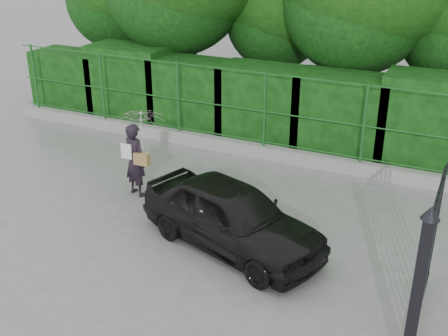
% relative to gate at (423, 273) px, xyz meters
% --- Properties ---
extents(ground, '(80.00, 80.00, 0.00)m').
position_rel_gate_xyz_m(ground, '(-4.60, 0.72, -1.19)').
color(ground, gray).
extents(kerb, '(14.00, 0.25, 0.30)m').
position_rel_gate_xyz_m(kerb, '(-4.60, 5.22, -1.04)').
color(kerb, '#9E9E99').
rests_on(kerb, ground).
extents(fence, '(14.13, 0.06, 1.80)m').
position_rel_gate_xyz_m(fence, '(-4.38, 5.22, 0.01)').
color(fence, '#1D5B21').
rests_on(fence, kerb).
extents(hedge, '(14.20, 1.20, 2.17)m').
position_rel_gate_xyz_m(hedge, '(-4.45, 6.22, -0.19)').
color(hedge, black).
rests_on(hedge, ground).
extents(gate, '(0.22, 2.33, 2.36)m').
position_rel_gate_xyz_m(gate, '(0.00, 0.00, 0.00)').
color(gate, black).
rests_on(gate, ground).
extents(woman, '(0.99, 1.01, 1.82)m').
position_rel_gate_xyz_m(woman, '(-5.73, 2.33, 0.02)').
color(woman, black).
rests_on(woman, ground).
extents(car, '(3.75, 2.41, 1.19)m').
position_rel_gate_xyz_m(car, '(-3.22, 1.29, -0.59)').
color(car, black).
rests_on(car, ground).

